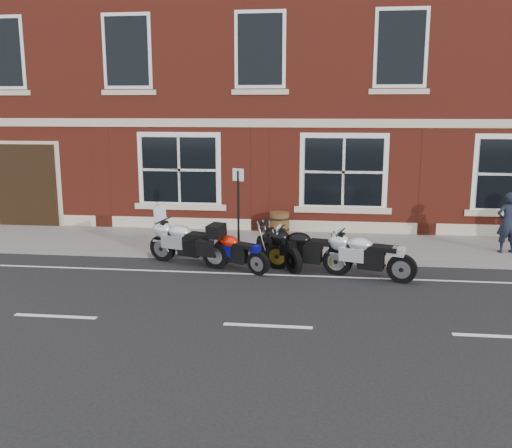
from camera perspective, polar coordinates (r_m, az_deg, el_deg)
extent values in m
plane|color=black|center=(13.18, 2.49, -5.38)|extent=(80.00, 80.00, 0.00)
cube|color=slate|center=(16.06, 3.33, -2.09)|extent=(30.00, 3.00, 0.12)
cube|color=slate|center=(14.53, 2.93, -3.54)|extent=(30.00, 0.16, 0.12)
cube|color=maroon|center=(23.21, 4.73, 16.82)|extent=(24.00, 12.00, 12.00)
cylinder|color=black|center=(14.70, -9.24, -2.36)|extent=(0.70, 0.36, 0.69)
cylinder|color=black|center=(13.88, -3.97, -3.06)|extent=(0.70, 0.36, 0.69)
cube|color=black|center=(14.22, -6.89, -1.25)|extent=(0.90, 0.53, 0.24)
ellipsoid|color=silver|center=(14.27, -7.45, -0.68)|extent=(0.70, 0.56, 0.34)
cube|color=black|center=(13.97, -5.42, -1.08)|extent=(0.65, 0.46, 0.11)
cube|color=silver|center=(14.50, -9.28, 1.06)|extent=(0.19, 0.44, 0.48)
cylinder|color=black|center=(14.09, -4.03, -3.07)|extent=(0.56, 0.38, 0.58)
cylinder|color=black|center=(13.31, 0.31, -3.91)|extent=(0.56, 0.38, 0.58)
cube|color=black|center=(13.64, -2.08, -2.21)|extent=(0.74, 0.54, 0.20)
ellipsoid|color=red|center=(13.69, -2.53, -1.68)|extent=(0.60, 0.53, 0.29)
cube|color=black|center=(13.40, -0.87, -2.12)|extent=(0.55, 0.45, 0.09)
cylinder|color=black|center=(13.84, 2.24, -3.15)|extent=(0.67, 0.27, 0.65)
cylinder|color=black|center=(13.48, 8.27, -3.66)|extent=(0.67, 0.27, 0.65)
cube|color=black|center=(13.57, 5.04, -1.97)|extent=(0.85, 0.42, 0.22)
ellipsoid|color=black|center=(13.58, 4.42, -1.42)|extent=(0.64, 0.49, 0.33)
cube|color=black|center=(13.46, 6.73, -1.77)|extent=(0.61, 0.38, 0.10)
cylinder|color=black|center=(13.48, 8.13, -3.64)|extent=(0.67, 0.34, 0.66)
cylinder|color=black|center=(13.12, 14.41, -4.31)|extent=(0.67, 0.34, 0.66)
cube|color=black|center=(13.20, 11.07, -2.48)|extent=(0.87, 0.51, 0.23)
ellipsoid|color=silver|center=(13.21, 10.44, -1.89)|extent=(0.67, 0.54, 0.33)
cube|color=black|center=(13.09, 12.84, -2.30)|extent=(0.63, 0.44, 0.10)
cylinder|color=black|center=(14.69, 0.96, -2.31)|extent=(0.47, 0.61, 0.64)
cylinder|color=black|center=(13.46, 3.85, -3.62)|extent=(0.47, 0.61, 0.64)
cube|color=black|center=(14.03, 2.25, -1.54)|extent=(0.65, 0.80, 0.22)
ellipsoid|color=black|center=(14.13, 1.96, -0.94)|extent=(0.61, 0.67, 0.32)
cube|color=black|center=(13.67, 3.07, -1.55)|extent=(0.52, 0.60, 0.10)
imported|color=black|center=(16.17, 23.86, 0.14)|extent=(0.64, 0.48, 1.59)
cylinder|color=#553616|center=(16.98, 2.35, 0.05)|extent=(0.58, 0.58, 0.68)
cylinder|color=black|center=(17.02, 2.35, -0.49)|extent=(0.61, 0.61, 0.05)
cylinder|color=black|center=(16.95, 2.36, 0.59)|extent=(0.61, 0.61, 0.05)
cylinder|color=black|center=(14.54, -1.77, 1.09)|extent=(0.06, 0.06, 2.16)
cube|color=silver|center=(14.39, -1.80, 4.95)|extent=(0.30, 0.14, 0.31)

